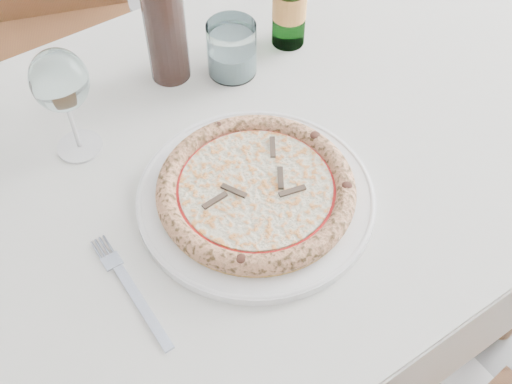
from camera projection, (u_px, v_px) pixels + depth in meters
floor at (343, 367)px, 1.58m from camera, size 5.00×6.00×0.02m
dining_table at (221, 196)px, 1.06m from camera, size 1.41×0.85×0.76m
chair_far at (35, 18)px, 1.57m from camera, size 0.60×0.60×0.93m
plate at (256, 197)px, 0.93m from camera, size 0.35×0.35×0.02m
pizza at (256, 189)px, 0.92m from camera, size 0.29×0.29×0.03m
fork at (133, 292)px, 0.84m from camera, size 0.03×0.21×0.00m
wine_glass at (60, 83)px, 0.90m from camera, size 0.08×0.08×0.19m
tumbler at (232, 52)px, 1.08m from camera, size 0.08×0.08×0.09m
wine_bottle at (164, 17)px, 1.02m from camera, size 0.07×0.07×0.28m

